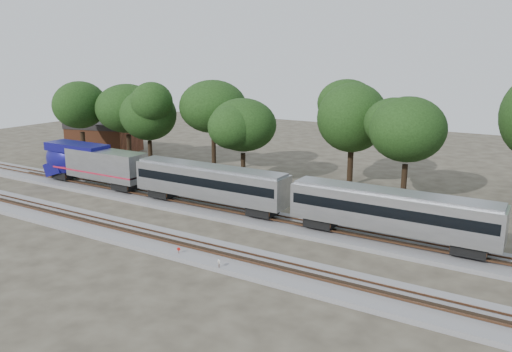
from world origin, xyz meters
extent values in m
plane|color=#383328|center=(0.00, 0.00, 0.00)|extent=(160.00, 160.00, 0.00)
cube|color=slate|center=(0.00, 6.00, 0.20)|extent=(160.00, 5.00, 0.40)
cube|color=brown|center=(0.00, 5.28, 0.66)|extent=(160.00, 0.08, 0.15)
cube|color=brown|center=(0.00, 6.72, 0.66)|extent=(160.00, 0.08, 0.15)
cube|color=slate|center=(0.00, -4.00, 0.20)|extent=(160.00, 5.00, 0.40)
cube|color=brown|center=(0.00, -4.72, 0.66)|extent=(160.00, 0.08, 0.15)
cube|color=brown|center=(0.00, -3.28, 0.66)|extent=(160.00, 0.08, 0.15)
cube|color=silver|center=(-17.64, 6.00, 3.40)|extent=(11.11, 3.14, 3.46)
ellipsoid|color=navy|center=(-25.61, 6.00, 3.14)|extent=(5.66, 3.27, 4.82)
cube|color=navy|center=(-22.78, 6.00, 5.03)|extent=(8.91, 3.08, 1.05)
cube|color=black|center=(-25.08, 6.00, 4.19)|extent=(0.47, 2.41, 1.37)
cube|color=#A71932|center=(-18.90, 6.00, 2.51)|extent=(13.62, 3.18, 0.19)
cube|color=black|center=(-25.45, 6.00, 1.20)|extent=(2.72, 2.30, 0.94)
cube|color=black|center=(-14.45, 6.00, 1.20)|extent=(2.72, 2.30, 0.94)
cube|color=silver|center=(-1.86, 6.00, 3.24)|extent=(18.23, 3.14, 3.14)
cube|color=black|center=(-1.86, 6.00, 3.56)|extent=(17.60, 3.19, 0.94)
cube|color=gray|center=(-1.86, 6.00, 4.87)|extent=(17.81, 2.51, 0.37)
cube|color=black|center=(-8.46, 6.00, 1.20)|extent=(2.72, 2.30, 0.94)
cube|color=black|center=(4.74, 6.00, 1.20)|extent=(2.72, 2.30, 0.94)
cube|color=silver|center=(17.80, 6.00, 3.24)|extent=(18.23, 3.14, 3.14)
cube|color=black|center=(17.80, 6.00, 3.56)|extent=(17.60, 3.19, 0.94)
cube|color=gray|center=(17.80, 6.00, 4.87)|extent=(17.81, 2.51, 0.37)
cube|color=black|center=(11.20, 6.00, 1.20)|extent=(2.72, 2.30, 0.94)
cube|color=black|center=(24.40, 6.00, 1.20)|extent=(2.72, 2.30, 0.94)
cylinder|color=#512D19|center=(3.54, -5.76, 0.41)|extent=(0.05, 0.05, 0.82)
cylinder|color=red|center=(3.54, -5.76, 0.77)|extent=(0.28, 0.14, 0.29)
cylinder|color=#512D19|center=(8.06, -6.34, 0.47)|extent=(0.06, 0.06, 0.94)
cylinder|color=silver|center=(8.06, -6.34, 0.89)|extent=(0.32, 0.16, 0.33)
cube|color=#512D19|center=(5.28, -6.06, 0.15)|extent=(0.53, 0.35, 0.30)
cube|color=brown|center=(-37.84, 24.09, 2.16)|extent=(12.37, 10.07, 4.32)
cube|color=black|center=(-37.84, 24.09, 4.80)|extent=(12.61, 10.31, 0.97)
cylinder|color=black|center=(-33.34, 15.75, 2.45)|extent=(0.70, 0.70, 4.90)
ellipsoid|color=black|center=(-33.34, 15.75, 9.10)|extent=(9.24, 9.24, 7.85)
cylinder|color=black|center=(-26.63, 18.82, 2.33)|extent=(0.70, 0.70, 4.66)
ellipsoid|color=black|center=(-26.63, 18.82, 8.65)|extent=(8.78, 8.78, 7.46)
cylinder|color=black|center=(-20.98, 17.40, 2.20)|extent=(0.70, 0.70, 4.40)
ellipsoid|color=black|center=(-20.98, 17.40, 8.17)|extent=(8.30, 8.30, 7.05)
cylinder|color=black|center=(-11.75, 20.42, 2.57)|extent=(0.70, 0.70, 5.15)
ellipsoid|color=black|center=(-11.75, 20.42, 9.56)|extent=(9.71, 9.71, 8.25)
cylinder|color=black|center=(-4.69, 17.08, 2.13)|extent=(0.70, 0.70, 4.26)
ellipsoid|color=black|center=(-4.69, 17.08, 7.92)|extent=(8.04, 8.04, 6.83)
cylinder|color=black|center=(7.21, 23.98, 2.39)|extent=(0.70, 0.70, 4.78)
ellipsoid|color=black|center=(7.21, 23.98, 8.88)|extent=(9.01, 9.01, 7.66)
cylinder|color=black|center=(15.26, 19.58, 2.30)|extent=(0.70, 0.70, 4.60)
ellipsoid|color=black|center=(15.26, 19.58, 8.54)|extent=(8.67, 8.67, 7.37)
camera|label=1|loc=(29.19, -35.67, 16.50)|focal=35.00mm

